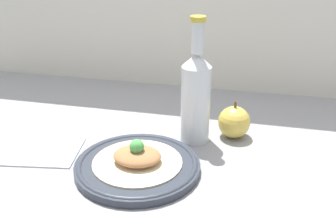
{
  "coord_description": "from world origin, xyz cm",
  "views": [
    {
      "loc": [
        15.27,
        -74.25,
        48.61
      ],
      "look_at": [
        -3.3,
        5.97,
        11.06
      ],
      "focal_mm": 42.0,
      "sensor_mm": 36.0,
      "label": 1
    }
  ],
  "objects_px": {
    "plated_food": "(137,157)",
    "apple": "(234,122)",
    "plate": "(138,165)",
    "cider_bottle": "(196,95)"
  },
  "relations": [
    {
      "from": "plated_food",
      "to": "apple",
      "type": "height_order",
      "value": "apple"
    },
    {
      "from": "plated_food",
      "to": "apple",
      "type": "bearing_deg",
      "value": 46.86
    },
    {
      "from": "plated_food",
      "to": "apple",
      "type": "relative_size",
      "value": 2.03
    },
    {
      "from": "plate",
      "to": "plated_food",
      "type": "relative_size",
      "value": 1.4
    },
    {
      "from": "plated_food",
      "to": "cider_bottle",
      "type": "height_order",
      "value": "cider_bottle"
    },
    {
      "from": "plate",
      "to": "cider_bottle",
      "type": "bearing_deg",
      "value": 59.45
    },
    {
      "from": "plate",
      "to": "apple",
      "type": "relative_size",
      "value": 2.84
    },
    {
      "from": "plated_food",
      "to": "plate",
      "type": "bearing_deg",
      "value": -165.96
    },
    {
      "from": "plate",
      "to": "apple",
      "type": "bearing_deg",
      "value": 46.86
    },
    {
      "from": "apple",
      "to": "cider_bottle",
      "type": "bearing_deg",
      "value": -157.79
    }
  ]
}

